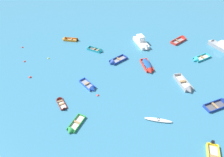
{
  "coord_description": "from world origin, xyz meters",
  "views": [
    {
      "loc": [
        3.02,
        -4.34,
        21.84
      ],
      "look_at": [
        0.0,
        21.24,
        0.15
      ],
      "focal_mm": 32.52,
      "sensor_mm": 36.0,
      "label": 1
    }
  ],
  "objects_px": {
    "rowboat_maroon_cluster_inner": "(60,101)",
    "motor_launch_grey_midfield_left": "(219,45)",
    "kayak_white_far_right": "(158,120)",
    "mooring_buoy_central": "(98,96)",
    "mooring_buoy_midfield": "(25,62)",
    "mooring_buoy_outer_edge": "(22,47)",
    "rowboat_green_foreground_center": "(73,128)",
    "rowboat_deep_blue_near_camera": "(114,62)",
    "mooring_buoy_far_field": "(30,77)",
    "rowboat_orange_back_row_right": "(67,39)",
    "rowboat_deep_blue_near_right": "(222,103)",
    "mooring_buoy_between_boats_left": "(48,59)",
    "rowboat_red_center": "(182,39)",
    "motor_launch_white_back_row_center": "(142,43)",
    "rowboat_grey_back_row_left": "(186,87)",
    "rowboat_turquoise_outer_right": "(98,51)",
    "rowboat_red_near_left": "(148,67)",
    "rowboat_blue_far_left": "(91,87)",
    "rowboat_turquoise_far_back": "(198,59)"
  },
  "relations": [
    {
      "from": "rowboat_maroon_cluster_inner",
      "to": "motor_launch_grey_midfield_left",
      "type": "bearing_deg",
      "value": 33.91
    },
    {
      "from": "kayak_white_far_right",
      "to": "mooring_buoy_central",
      "type": "bearing_deg",
      "value": 156.86
    },
    {
      "from": "mooring_buoy_midfield",
      "to": "mooring_buoy_outer_edge",
      "type": "relative_size",
      "value": 1.03
    },
    {
      "from": "rowboat_green_foreground_center",
      "to": "rowboat_deep_blue_near_camera",
      "type": "height_order",
      "value": "rowboat_deep_blue_near_camera"
    },
    {
      "from": "mooring_buoy_central",
      "to": "mooring_buoy_far_field",
      "type": "bearing_deg",
      "value": 166.42
    },
    {
      "from": "rowboat_deep_blue_near_camera",
      "to": "mooring_buoy_outer_edge",
      "type": "relative_size",
      "value": 9.72
    },
    {
      "from": "rowboat_orange_back_row_right",
      "to": "rowboat_green_foreground_center",
      "type": "bearing_deg",
      "value": -71.97
    },
    {
      "from": "rowboat_deep_blue_near_right",
      "to": "rowboat_green_foreground_center",
      "type": "relative_size",
      "value": 1.2
    },
    {
      "from": "rowboat_deep_blue_near_camera",
      "to": "mooring_buoy_between_boats_left",
      "type": "height_order",
      "value": "rowboat_deep_blue_near_camera"
    },
    {
      "from": "rowboat_orange_back_row_right",
      "to": "rowboat_deep_blue_near_camera",
      "type": "height_order",
      "value": "rowboat_deep_blue_near_camera"
    },
    {
      "from": "rowboat_deep_blue_near_right",
      "to": "mooring_buoy_central",
      "type": "distance_m",
      "value": 18.17
    },
    {
      "from": "rowboat_red_center",
      "to": "motor_launch_white_back_row_center",
      "type": "xyz_separation_m",
      "value": [
        -8.57,
        -3.25,
        0.36
      ]
    },
    {
      "from": "rowboat_red_center",
      "to": "mooring_buoy_between_boats_left",
      "type": "xyz_separation_m",
      "value": [
        -26.09,
        -10.29,
        -0.2
      ]
    },
    {
      "from": "rowboat_grey_back_row_left",
      "to": "rowboat_maroon_cluster_inner",
      "type": "height_order",
      "value": "rowboat_grey_back_row_left"
    },
    {
      "from": "mooring_buoy_between_boats_left",
      "to": "mooring_buoy_far_field",
      "type": "xyz_separation_m",
      "value": [
        -1.05,
        -5.75,
        0.0
      ]
    },
    {
      "from": "kayak_white_far_right",
      "to": "mooring_buoy_far_field",
      "type": "relative_size",
      "value": 8.16
    },
    {
      "from": "rowboat_red_center",
      "to": "mooring_buoy_far_field",
      "type": "distance_m",
      "value": 31.53
    },
    {
      "from": "kayak_white_far_right",
      "to": "mooring_buoy_between_boats_left",
      "type": "xyz_separation_m",
      "value": [
        -19.85,
        12.44,
        -0.17
      ]
    },
    {
      "from": "rowboat_green_foreground_center",
      "to": "rowboat_orange_back_row_right",
      "type": "bearing_deg",
      "value": 108.03
    },
    {
      "from": "rowboat_green_foreground_center",
      "to": "motor_launch_grey_midfield_left",
      "type": "distance_m",
      "value": 33.4
    },
    {
      "from": "rowboat_turquoise_outer_right",
      "to": "mooring_buoy_outer_edge",
      "type": "xyz_separation_m",
      "value": [
        -15.69,
        -0.37,
        -0.17
      ]
    },
    {
      "from": "rowboat_grey_back_row_left",
      "to": "rowboat_turquoise_outer_right",
      "type": "bearing_deg",
      "value": 150.15
    },
    {
      "from": "rowboat_turquoise_outer_right",
      "to": "mooring_buoy_far_field",
      "type": "distance_m",
      "value": 13.72
    },
    {
      "from": "rowboat_orange_back_row_right",
      "to": "mooring_buoy_far_field",
      "type": "relative_size",
      "value": 7.7
    },
    {
      "from": "rowboat_red_near_left",
      "to": "motor_launch_grey_midfield_left",
      "type": "height_order",
      "value": "motor_launch_grey_midfield_left"
    },
    {
      "from": "rowboat_turquoise_outer_right",
      "to": "motor_launch_grey_midfield_left",
      "type": "height_order",
      "value": "motor_launch_grey_midfield_left"
    },
    {
      "from": "rowboat_deep_blue_near_right",
      "to": "rowboat_blue_far_left",
      "type": "relative_size",
      "value": 1.25
    },
    {
      "from": "rowboat_red_near_left",
      "to": "rowboat_green_foreground_center",
      "type": "xyz_separation_m",
      "value": [
        -9.86,
        -14.17,
        -0.21
      ]
    },
    {
      "from": "rowboat_blue_far_left",
      "to": "rowboat_deep_blue_near_camera",
      "type": "relative_size",
      "value": 0.89
    },
    {
      "from": "rowboat_maroon_cluster_inner",
      "to": "rowboat_deep_blue_near_camera",
      "type": "relative_size",
      "value": 0.72
    },
    {
      "from": "rowboat_orange_back_row_right",
      "to": "rowboat_blue_far_left",
      "type": "xyz_separation_m",
      "value": [
        8.05,
        -14.44,
        -0.0
      ]
    },
    {
      "from": "rowboat_blue_far_left",
      "to": "rowboat_red_center",
      "type": "xyz_separation_m",
      "value": [
        16.5,
        17.46,
        0.03
      ]
    },
    {
      "from": "rowboat_grey_back_row_left",
      "to": "rowboat_red_center",
      "type": "distance_m",
      "value": 15.71
    },
    {
      "from": "rowboat_maroon_cluster_inner",
      "to": "mooring_buoy_far_field",
      "type": "relative_size",
      "value": 5.87
    },
    {
      "from": "rowboat_orange_back_row_right",
      "to": "rowboat_turquoise_far_back",
      "type": "bearing_deg",
      "value": -9.68
    },
    {
      "from": "rowboat_grey_back_row_left",
      "to": "motor_launch_white_back_row_center",
      "type": "bearing_deg",
      "value": 119.7
    },
    {
      "from": "rowboat_turquoise_outer_right",
      "to": "rowboat_deep_blue_near_camera",
      "type": "xyz_separation_m",
      "value": [
        3.53,
        -3.45,
        0.02
      ]
    },
    {
      "from": "rowboat_blue_far_left",
      "to": "mooring_buoy_far_field",
      "type": "distance_m",
      "value": 10.74
    },
    {
      "from": "rowboat_deep_blue_near_camera",
      "to": "mooring_buoy_between_boats_left",
      "type": "distance_m",
      "value": 12.51
    },
    {
      "from": "rowboat_deep_blue_near_right",
      "to": "rowboat_green_foreground_center",
      "type": "height_order",
      "value": "rowboat_deep_blue_near_right"
    },
    {
      "from": "kayak_white_far_right",
      "to": "mooring_buoy_midfield",
      "type": "height_order",
      "value": "kayak_white_far_right"
    },
    {
      "from": "motor_launch_white_back_row_center",
      "to": "mooring_buoy_far_field",
      "type": "xyz_separation_m",
      "value": [
        -18.57,
        -12.79,
        -0.57
      ]
    },
    {
      "from": "rowboat_red_near_left",
      "to": "rowboat_orange_back_row_right",
      "type": "xyz_separation_m",
      "value": [
        -17.13,
        8.18,
        -0.18
      ]
    },
    {
      "from": "mooring_buoy_between_boats_left",
      "to": "mooring_buoy_outer_edge",
      "type": "height_order",
      "value": "mooring_buoy_outer_edge"
    },
    {
      "from": "rowboat_red_near_left",
      "to": "kayak_white_far_right",
      "type": "height_order",
      "value": "rowboat_red_near_left"
    },
    {
      "from": "rowboat_red_near_left",
      "to": "rowboat_blue_far_left",
      "type": "height_order",
      "value": "rowboat_red_near_left"
    },
    {
      "from": "mooring_buoy_midfield",
      "to": "rowboat_red_near_left",
      "type": "bearing_deg",
      "value": 1.45
    },
    {
      "from": "rowboat_orange_back_row_right",
      "to": "motor_launch_white_back_row_center",
      "type": "height_order",
      "value": "motor_launch_white_back_row_center"
    },
    {
      "from": "rowboat_blue_far_left",
      "to": "rowboat_turquoise_outer_right",
      "type": "distance_m",
      "value": 10.79
    },
    {
      "from": "mooring_buoy_far_field",
      "to": "rowboat_blue_far_left",
      "type": "bearing_deg",
      "value": -7.63
    }
  ]
}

